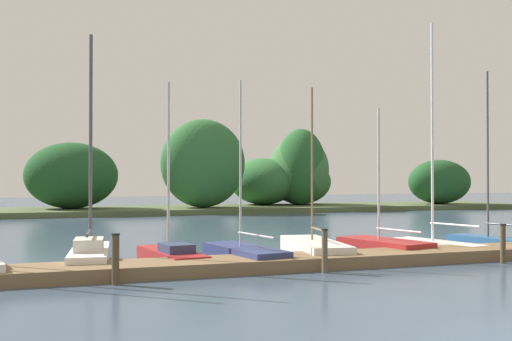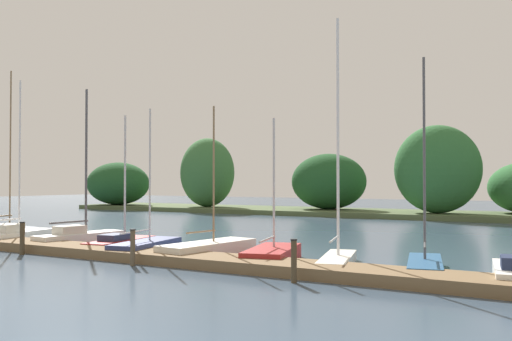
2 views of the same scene
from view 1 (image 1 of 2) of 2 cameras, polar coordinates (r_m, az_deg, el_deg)
name	(u,v)px [view 1 (image 1 of 2)]	position (r m, az deg, el deg)	size (l,w,h in m)	color
dock_pier	(307,261)	(17.75, 4.89, -8.58)	(26.56, 1.80, 0.35)	brown
far_shore	(150,178)	(45.44, -10.06, -0.67)	(62.70, 9.11, 7.08)	#4C5B38
sailboat_2	(90,253)	(18.35, -15.55, -7.58)	(1.50, 4.42, 6.88)	white
sailboat_3	(170,254)	(18.66, -8.19, -7.84)	(1.59, 4.08, 5.57)	maroon
sailboat_4	(242,254)	(18.44, -1.34, -7.93)	(1.78, 4.01, 5.62)	navy
sailboat_5	(313,248)	(19.83, 5.47, -7.38)	(1.86, 4.52, 5.60)	silver
sailboat_6	(381,246)	(21.06, 11.82, -7.03)	(2.14, 3.78, 5.01)	maroon
sailboat_7	(435,240)	(22.46, 16.69, -6.36)	(1.78, 3.95, 8.22)	silver
sailboat_8	(490,239)	(24.41, 21.44, -6.13)	(1.75, 3.91, 6.68)	#285684
mooring_piling_1	(116,259)	(15.08, -13.24, -8.20)	(0.21, 0.21, 1.25)	#4C3D28
mooring_piling_2	(325,251)	(16.61, 6.56, -7.59)	(0.19, 0.19, 1.21)	brown
mooring_piling_3	(503,243)	(19.85, 22.47, -6.44)	(0.19, 0.19, 1.20)	#4C3D28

